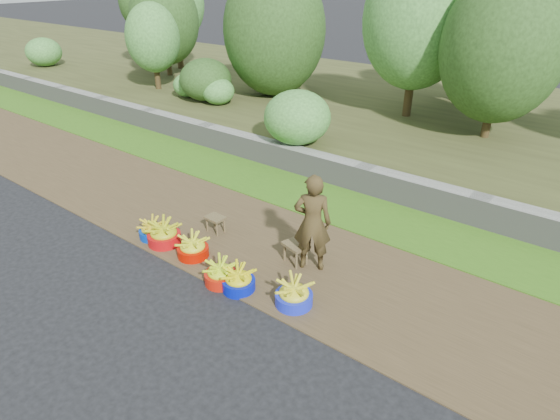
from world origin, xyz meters
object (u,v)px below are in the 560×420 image
Objects in this scene: basin_b at (164,234)px; stool_right at (296,248)px; basin_c at (193,248)px; vendor_woman at (312,223)px; basin_e at (239,280)px; basin_f at (294,295)px; stool_left at (215,220)px; basin_a at (153,230)px; basin_d at (221,274)px.

stool_right is at bearing 22.96° from basin_b.
basin_c is 0.33× the size of vendor_woman.
basin_f is at bearing 13.84° from basin_e.
basin_b is 2.59m from basin_f.
vendor_woman reaches higher than stool_left.
basin_d reaches higher than basin_a.
basin_e is 0.31× the size of vendor_woman.
basin_b reaches higher than basin_e.
basin_f is 1.00m from stool_right.
basin_a is 1.04× the size of stool_right.
basin_d is 1.09× the size of stool_right.
basin_c reaches higher than basin_d.
basin_b is 1.15× the size of basin_d.
basin_b is 1.15× the size of basin_e.
basin_d is 1.45m from stool_left.
basin_d is 1.01× the size of basin_e.
basin_d is 1.15m from basin_f.
basin_e is at bearing -9.38° from basin_c.
basin_b is 0.36× the size of vendor_woman.
basin_d is 1.41× the size of stool_left.
basin_b is at bearing -179.18° from basin_f.
basin_b reaches higher than basin_f.
basin_c is 1.04× the size of basin_d.
vendor_woman reaches higher than basin_f.
basin_a is at bearing 178.44° from basin_b.
stool_right is 0.55m from vendor_woman.
basin_b is 0.88m from stool_left.
basin_c is at bearing 164.73° from basin_d.
basin_c is 1.94m from vendor_woman.
stool_right is at bearing -18.03° from vendor_woman.
basin_f reaches higher than basin_c.
basin_b is at bearing -177.96° from basin_c.
vendor_woman is (1.87, 0.12, 0.53)m from stool_left.
basin_b is 1.10× the size of basin_c.
stool_left is (-1.38, 0.94, 0.09)m from basin_e.
stool_right is at bearing 20.06° from basin_a.
basin_f is 1.52× the size of stool_left.
basin_b is 2.51m from vendor_woman.
stool_right is 0.29× the size of vendor_woman.
basin_a is 0.95m from basin_c.
basin_c is (0.95, 0.02, 0.01)m from basin_a.
stool_right reaches higher than basin_a.
stool_left is at bearing 63.02° from basin_b.
vendor_woman is at bearing 3.74° from stool_left.
basin_e reaches higher than stool_left.
stool_left is 1.95m from vendor_woman.
basin_f is at bearing -18.81° from stool_left.
basin_e is 1.67m from stool_left.
basin_c is at bearing -71.50° from stool_left.
basin_d is at bearing -42.63° from stool_left.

